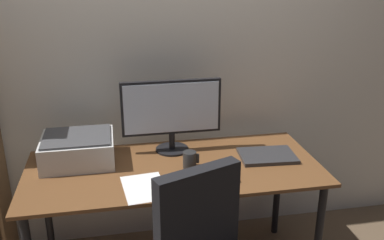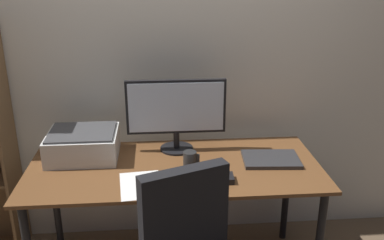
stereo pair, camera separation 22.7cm
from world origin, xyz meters
TOP-DOWN VIEW (x-y plane):
  - back_wall at (0.00, 0.53)m, footprint 6.40×0.10m
  - desk at (0.00, 0.00)m, footprint 1.64×0.73m
  - monitor at (0.02, 0.22)m, footprint 0.59×0.20m
  - keyboard at (0.03, -0.20)m, footprint 0.29×0.12m
  - mouse at (0.27, -0.20)m, footprint 0.06×0.10m
  - coffee_mug at (0.09, -0.03)m, footprint 0.09×0.08m
  - laptop at (0.56, 0.01)m, footprint 0.34×0.25m
  - printer at (-0.53, 0.16)m, footprint 0.40×0.34m
  - paper_sheet at (-0.18, -0.21)m, footprint 0.24×0.32m

SIDE VIEW (x-z plane):
  - desk at x=0.00m, z-range 0.29..1.03m
  - paper_sheet at x=-0.18m, z-range 0.74..0.74m
  - keyboard at x=0.03m, z-range 0.74..0.76m
  - laptop at x=0.56m, z-range 0.74..0.76m
  - mouse at x=0.27m, z-range 0.74..0.77m
  - coffee_mug at x=0.09m, z-range 0.74..0.83m
  - printer at x=-0.53m, z-range 0.74..0.90m
  - monitor at x=0.02m, z-range 0.77..1.21m
  - back_wall at x=0.00m, z-range 0.00..2.60m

